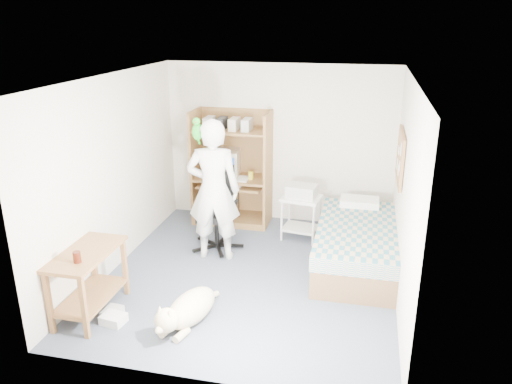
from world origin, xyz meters
TOP-DOWN VIEW (x-y plane):
  - floor at (0.00, 0.00)m, footprint 4.00×4.00m
  - wall_back at (0.00, 2.00)m, footprint 3.60×0.02m
  - wall_right at (1.80, 0.00)m, footprint 0.02×4.00m
  - wall_left at (-1.80, 0.00)m, footprint 0.02×4.00m
  - ceiling at (0.00, 0.00)m, footprint 3.60×4.00m
  - computer_hutch at (-0.70, 1.74)m, footprint 1.20×0.63m
  - bed at (1.30, 0.62)m, footprint 1.02×2.02m
  - side_desk at (-1.55, -1.20)m, footprint 0.50×1.00m
  - corkboard at (1.77, 0.90)m, footprint 0.04×0.94m
  - office_chair at (-0.67, 0.75)m, footprint 0.66×0.66m
  - person at (-0.61, 0.44)m, footprint 0.76×0.56m
  - parrot at (-0.81, 0.46)m, footprint 0.14×0.25m
  - dog at (-0.42, -1.18)m, footprint 0.55×1.09m
  - printer_cart at (0.47, 1.29)m, footprint 0.61×0.52m
  - printer at (0.47, 1.29)m, footprint 0.46×0.38m
  - crt_monitor at (-0.81, 1.75)m, footprint 0.47×0.50m
  - keyboard at (-0.73, 1.58)m, footprint 0.46×0.18m
  - pencil_cup at (-0.38, 1.65)m, footprint 0.08×0.08m
  - drink_glass at (-1.50, -1.44)m, footprint 0.08×0.08m
  - floor_box_a at (-1.22, -1.35)m, footprint 0.28×0.23m
  - floor_box_b at (-1.30, -1.21)m, footprint 0.20×0.23m

SIDE VIEW (x-z plane):
  - floor at x=0.00m, z-range 0.00..0.00m
  - floor_box_b at x=-1.30m, z-range 0.00..0.08m
  - floor_box_a at x=-1.22m, z-range 0.00..0.10m
  - dog at x=-0.42m, z-range -0.03..0.39m
  - bed at x=1.30m, z-range -0.04..0.62m
  - office_chair at x=-0.67m, z-range -0.17..1.00m
  - printer_cart at x=0.47m, z-range 0.11..0.77m
  - side_desk at x=-1.55m, z-range 0.12..0.87m
  - keyboard at x=-0.73m, z-range 0.66..0.69m
  - printer at x=0.47m, z-range 0.66..0.84m
  - drink_glass at x=-1.50m, z-range 0.75..0.87m
  - pencil_cup at x=-0.38m, z-range 0.76..0.88m
  - computer_hutch at x=-0.70m, z-range -0.08..1.72m
  - person at x=-0.61m, z-range 0.00..1.93m
  - crt_monitor at x=-0.81m, z-range 0.77..1.18m
  - wall_back at x=0.00m, z-range 0.00..2.50m
  - wall_right at x=1.80m, z-range 0.00..2.50m
  - wall_left at x=-1.80m, z-range 0.00..2.50m
  - corkboard at x=1.77m, z-range 1.12..1.78m
  - parrot at x=-0.81m, z-range 1.57..1.96m
  - ceiling at x=0.00m, z-range 2.49..2.51m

